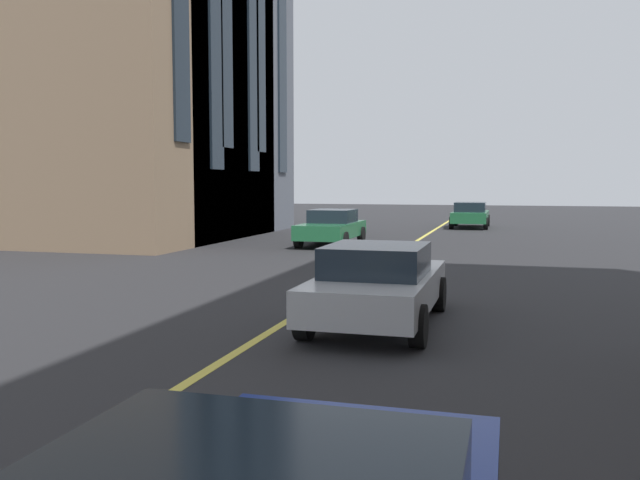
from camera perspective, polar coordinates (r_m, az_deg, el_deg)
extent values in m
cube|color=#D8C64C|center=(14.83, 1.37, -4.36)|extent=(80.00, 0.16, 0.01)
cube|color=#1E6038|center=(25.64, 0.98, 0.88)|extent=(4.40, 1.80, 0.55)
cube|color=#19232D|center=(25.82, 1.10, 2.07)|extent=(1.85, 1.58, 0.50)
cylinder|color=black|center=(24.05, 2.08, -0.05)|extent=(0.64, 0.22, 0.64)
cylinder|color=black|center=(24.52, -1.85, 0.04)|extent=(0.64, 0.22, 0.64)
cylinder|color=black|center=(26.87, 3.55, 0.46)|extent=(0.64, 0.22, 0.64)
cylinder|color=black|center=(27.29, 0.01, 0.54)|extent=(0.64, 0.22, 0.64)
cube|color=#1E6038|center=(36.72, 12.72, 1.97)|extent=(4.40, 1.80, 0.55)
cube|color=#19232D|center=(36.48, 12.71, 2.77)|extent=(1.85, 1.58, 0.50)
cylinder|color=black|center=(38.23, 11.54, 1.69)|extent=(0.64, 0.22, 0.64)
cylinder|color=black|center=(38.14, 14.13, 1.63)|extent=(0.64, 0.22, 0.64)
cylinder|color=black|center=(35.34, 11.18, 1.44)|extent=(0.64, 0.22, 0.64)
cylinder|color=black|center=(35.25, 13.98, 1.38)|extent=(0.64, 0.22, 0.64)
cube|color=#B7BABF|center=(11.34, 5.04, -4.22)|extent=(4.40, 1.80, 0.55)
cube|color=#19232D|center=(11.05, 4.85, -1.71)|extent=(1.85, 1.58, 0.50)
cylinder|color=black|center=(12.96, 2.48, -4.29)|extent=(0.64, 0.22, 0.64)
cylinder|color=black|center=(12.68, 10.12, -4.57)|extent=(0.64, 0.22, 0.64)
cylinder|color=black|center=(10.21, -1.32, -6.80)|extent=(0.64, 0.22, 0.64)
cylinder|color=black|center=(9.85, 8.41, -7.28)|extent=(0.64, 0.22, 0.64)
cube|color=#565B66|center=(33.75, -15.02, 18.53)|extent=(11.81, 10.96, 20.89)
cube|color=#19232D|center=(35.07, -3.27, 18.86)|extent=(1.10, 0.10, 15.87)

